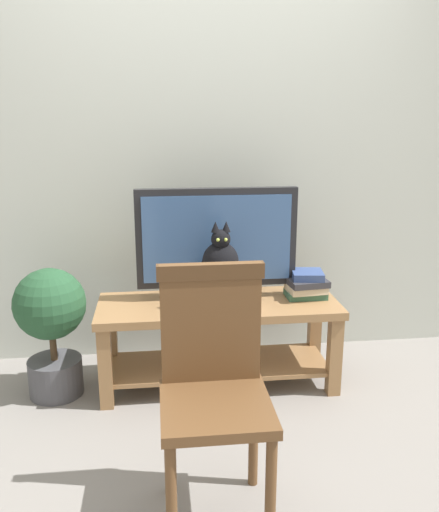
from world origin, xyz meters
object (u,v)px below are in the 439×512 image
(cat, at_px, (220,268))
(potted_plant, at_px, (51,322))
(wooden_chair, at_px, (214,375))
(tv_stand, at_px, (218,328))
(media_box, at_px, (220,300))
(book_stack, at_px, (306,285))
(tv, at_px, (217,242))

(cat, bearing_deg, potted_plant, 175.81)
(cat, relative_size, wooden_chair, 0.42)
(tv_stand, distance_m, media_box, 0.20)
(media_box, relative_size, book_stack, 1.61)
(media_box, bearing_deg, tv_stand, 89.44)
(tv, distance_m, wooden_chair, 1.09)
(potted_plant, bearing_deg, media_box, -3.30)
(book_stack, bearing_deg, wooden_chair, -122.41)
(media_box, distance_m, potted_plant, 0.91)
(media_box, bearing_deg, book_stack, 10.00)
(cat, distance_m, wooden_chair, 0.92)
(tv, height_order, wooden_chair, tv)
(cat, xyz_separation_m, potted_plant, (-0.90, 0.07, -0.29))
(tv, relative_size, book_stack, 3.82)
(tv_stand, xyz_separation_m, book_stack, (0.50, 0.02, 0.23))
(cat, bearing_deg, media_box, 94.94)
(tv_stand, relative_size, tv, 1.50)
(wooden_chair, height_order, potted_plant, wooden_chair)
(wooden_chair, xyz_separation_m, book_stack, (0.63, 1.00, 0.01))
(media_box, relative_size, wooden_chair, 0.39)
(media_box, distance_m, wooden_chair, 0.92)
(wooden_chair, relative_size, potted_plant, 1.35)
(media_box, bearing_deg, cat, -85.06)
(cat, relative_size, book_stack, 1.77)
(wooden_chair, bearing_deg, tv, 82.92)
(cat, distance_m, book_stack, 0.53)
(tv, height_order, book_stack, tv)
(tv_stand, distance_m, tv, 0.48)
(tv_stand, relative_size, cat, 3.24)
(media_box, relative_size, cat, 0.91)
(tv_stand, bearing_deg, cat, -89.57)
(tv, relative_size, potted_plant, 1.23)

